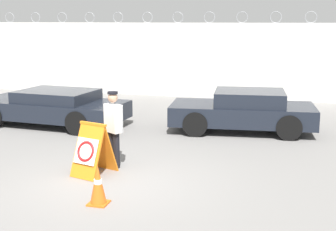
% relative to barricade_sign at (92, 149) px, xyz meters
% --- Properties ---
extents(ground_plane, '(90.00, 90.00, 0.00)m').
position_rel_barricade_sign_xyz_m(ground_plane, '(0.57, -0.38, -0.57)').
color(ground_plane, gray).
extents(perimeter_wall, '(36.00, 0.30, 3.61)m').
position_rel_barricade_sign_xyz_m(perimeter_wall, '(0.57, 10.77, 1.02)').
color(perimeter_wall, silver).
rests_on(perimeter_wall, ground_plane).
extents(barricade_sign, '(0.87, 1.02, 1.14)m').
position_rel_barricade_sign_xyz_m(barricade_sign, '(0.00, 0.00, 0.00)').
color(barricade_sign, orange).
rests_on(barricade_sign, ground_plane).
extents(security_guard, '(0.56, 0.60, 1.73)m').
position_rel_barricade_sign_xyz_m(security_guard, '(0.25, 0.63, 0.40)').
color(security_guard, black).
rests_on(security_guard, ground_plane).
extents(traffic_cone_near, '(0.35, 0.35, 0.75)m').
position_rel_barricade_sign_xyz_m(traffic_cone_near, '(0.78, -1.50, -0.20)').
color(traffic_cone_near, orange).
rests_on(traffic_cone_near, ground_plane).
extents(parked_car_front_coupe, '(4.91, 2.33, 1.12)m').
position_rel_barricade_sign_xyz_m(parked_car_front_coupe, '(-3.23, 4.15, 0.03)').
color(parked_car_front_coupe, black).
rests_on(parked_car_front_coupe, ground_plane).
extents(parked_car_rear_sedan, '(4.37, 2.26, 1.23)m').
position_rel_barricade_sign_xyz_m(parked_car_rear_sedan, '(2.71, 4.87, 0.07)').
color(parked_car_rear_sedan, black).
rests_on(parked_car_rear_sedan, ground_plane).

